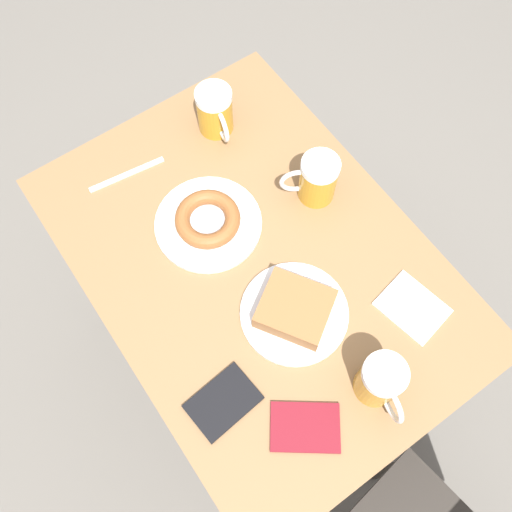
# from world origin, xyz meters

# --- Properties ---
(ground_plane) EXTENTS (8.00, 8.00, 0.00)m
(ground_plane) POSITION_xyz_m (0.00, 0.00, 0.00)
(ground_plane) COLOR #666059
(table) EXTENTS (0.64, 0.92, 0.78)m
(table) POSITION_xyz_m (0.00, 0.00, 0.69)
(table) COLOR olive
(table) RESTS_ON ground_plane
(plate_with_cake) EXTENTS (0.21, 0.21, 0.05)m
(plate_with_cake) POSITION_xyz_m (0.01, 0.14, 0.80)
(plate_with_cake) COLOR silver
(plate_with_cake) RESTS_ON table
(plate_with_donut) EXTENTS (0.23, 0.23, 0.04)m
(plate_with_donut) POSITION_xyz_m (0.04, -0.12, 0.79)
(plate_with_donut) COLOR silver
(plate_with_donut) RESTS_ON table
(beer_mug_left) EXTENTS (0.08, 0.12, 0.11)m
(beer_mug_left) POSITION_xyz_m (-0.12, -0.32, 0.83)
(beer_mug_left) COLOR #C68C23
(beer_mug_left) RESTS_ON table
(beer_mug_center) EXTENTS (0.08, 0.12, 0.11)m
(beer_mug_center) POSITION_xyz_m (-0.03, 0.34, 0.83)
(beer_mug_center) COLOR #C68C23
(beer_mug_center) RESTS_ON table
(beer_mug_right) EXTENTS (0.11, 0.08, 0.11)m
(beer_mug_right) POSITION_xyz_m (-0.19, -0.06, 0.83)
(beer_mug_right) COLOR #C68C23
(beer_mug_right) RESTS_ON table
(napkin_folded) EXTENTS (0.12, 0.14, 0.00)m
(napkin_folded) POSITION_xyz_m (-0.19, 0.26, 0.78)
(napkin_folded) COLOR white
(napkin_folded) RESTS_ON table
(fork) EXTENTS (0.17, 0.03, 0.00)m
(fork) POSITION_xyz_m (0.11, -0.33, 0.78)
(fork) COLOR silver
(fork) RESTS_ON table
(passport_near_edge) EXTENTS (0.15, 0.15, 0.01)m
(passport_near_edge) POSITION_xyz_m (0.12, 0.32, 0.78)
(passport_near_edge) COLOR maroon
(passport_near_edge) RESTS_ON table
(passport_far_edge) EXTENTS (0.13, 0.10, 0.01)m
(passport_far_edge) POSITION_xyz_m (0.21, 0.20, 0.78)
(passport_far_edge) COLOR black
(passport_far_edge) RESTS_ON table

